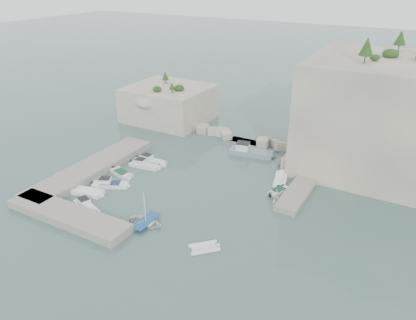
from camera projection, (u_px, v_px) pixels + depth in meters
The scene contains 23 objects.
ground at pixel (187, 195), 56.94m from camera, with size 400.00×400.00×0.00m, color #44665F.
cliff_east at pixel (395, 117), 61.24m from camera, with size 26.00×22.00×17.00m, color beige.
cliff_terrace at pixel (315, 159), 64.83m from camera, with size 8.00×10.00×2.50m, color beige.
outcrop_west at pixel (169, 103), 83.98m from camera, with size 16.00×14.00×7.00m, color beige.
quay_west at pixel (92, 168), 63.44m from camera, with size 5.00×24.00×1.10m, color #9E9689.
quay_south at pixel (68, 215), 51.29m from camera, with size 18.00×4.00×1.10m, color #9E9689.
ledge_east at pixel (303, 185), 58.68m from camera, with size 3.00×16.00×0.80m, color #9E9689.
breakwater at pixel (246, 138), 74.41m from camera, with size 28.00×3.00×1.40m, color beige.
motorboat_a at pixel (151, 163), 66.44m from camera, with size 5.87×1.75×1.40m, color silver, non-canonical shape.
motorboat_b at pixel (145, 167), 65.06m from camera, with size 5.42×1.77×1.40m, color silver, non-canonical shape.
motorboat_c at pixel (121, 175), 62.55m from camera, with size 4.57×1.66×0.70m, color silver, non-canonical shape.
motorboat_d at pixel (111, 186), 59.28m from camera, with size 5.73×1.71×1.40m, color white, non-canonical shape.
motorboat_e at pixel (88, 194), 57.28m from camera, with size 4.82×1.97×0.70m, color white, non-canonical shape.
motorboat_f at pixel (87, 209), 53.66m from camera, with size 5.44×1.62×1.40m, color white, non-canonical shape.
rowboat at pixel (146, 224), 50.51m from camera, with size 3.35×4.70×0.97m, color white.
inflatable_dinghy at pixel (204, 249), 46.06m from camera, with size 3.68×1.79×0.44m, color silver, non-canonical shape.
tender_east_a at pixel (277, 199), 56.03m from camera, with size 2.59×3.00×1.58m, color white.
tender_east_b at pixel (279, 193), 57.53m from camera, with size 3.78×1.29×0.70m, color white, non-canonical shape.
tender_east_c at pixel (280, 181), 60.66m from camera, with size 5.41×1.75×0.70m, color white, non-canonical shape.
tender_east_d at pixel (288, 169), 64.46m from camera, with size 1.71×4.54×1.76m, color silver.
work_boat at pixel (251, 155), 69.20m from camera, with size 8.02×2.37×2.20m, color slate, non-canonical shape.
rowboat_mast at pixel (145, 206), 49.40m from camera, with size 0.10×0.10×4.20m, color white.
vegetation at pixel (372, 49), 60.58m from camera, with size 53.48×13.88×13.40m.
Camera 1 is at (26.71, -41.55, 28.91)m, focal length 35.00 mm.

